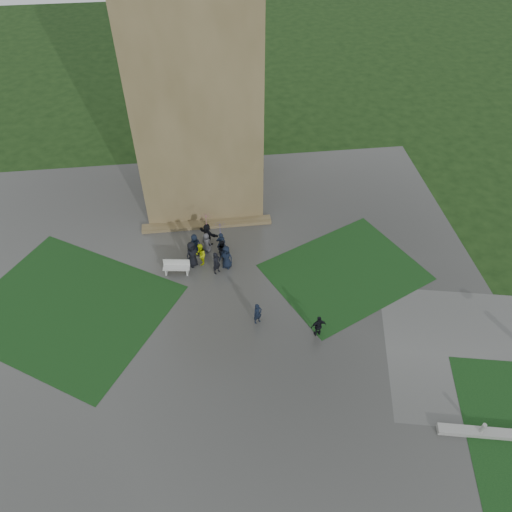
{
  "coord_description": "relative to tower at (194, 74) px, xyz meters",
  "views": [
    {
      "loc": [
        0.28,
        -16.19,
        22.83
      ],
      "look_at": [
        2.9,
        5.92,
        1.2
      ],
      "focal_mm": 35.0,
      "sensor_mm": 36.0,
      "label": 1
    }
  ],
  "objects": [
    {
      "name": "plaza",
      "position": [
        0.0,
        -13.0,
        -8.99
      ],
      "size": [
        34.0,
        34.0,
        0.02
      ],
      "primitive_type": "cube",
      "color": "#373735",
      "rests_on": "ground"
    },
    {
      "name": "tower_plinth",
      "position": [
        0.0,
        -4.4,
        -8.87
      ],
      "size": [
        9.0,
        0.8,
        0.22
      ],
      "primitive_type": "cube",
      "color": "brown",
      "rests_on": "plaza"
    },
    {
      "name": "lawn_inset_right",
      "position": [
        8.5,
        -10.0,
        -8.97
      ],
      "size": [
        11.12,
        10.15,
        0.01
      ],
      "primitive_type": "cube",
      "rotation": [
        0.0,
        0.0,
        0.44
      ],
      "color": "black",
      "rests_on": "plaza"
    },
    {
      "name": "lawn_inset_left",
      "position": [
        -8.5,
        -11.0,
        -8.97
      ],
      "size": [
        14.1,
        13.46,
        0.01
      ],
      "primitive_type": "cube",
      "rotation": [
        0.0,
        0.0,
        -0.56
      ],
      "color": "black",
      "rests_on": "plaza"
    },
    {
      "name": "visitor_cluster",
      "position": [
        0.02,
        -7.38,
        -7.83
      ],
      "size": [
        3.2,
        3.82,
        2.54
      ],
      "color": "black",
      "rests_on": "plaza"
    },
    {
      "name": "ground",
      "position": [
        0.0,
        -15.0,
        -9.0
      ],
      "size": [
        120.0,
        120.0,
        0.0
      ],
      "primitive_type": "plane",
      "color": "black"
    },
    {
      "name": "tower",
      "position": [
        0.0,
        0.0,
        0.0
      ],
      "size": [
        8.0,
        8.0,
        18.0
      ],
      "primitive_type": "cube",
      "color": "brown",
      "rests_on": "ground"
    },
    {
      "name": "bench",
      "position": [
        -2.09,
        -8.77,
        -8.48
      ],
      "size": [
        1.73,
        0.74,
        0.97
      ],
      "rotation": [
        0.0,
        0.0,
        -0.13
      ],
      "color": "beige",
      "rests_on": "plaza"
    },
    {
      "name": "pedestrian_near",
      "position": [
        5.75,
        -14.59,
        -8.22
      ],
      "size": [
        0.95,
        0.62,
        1.52
      ],
      "primitive_type": "imported",
      "rotation": [
        0.0,
        0.0,
        3.27
      ],
      "color": "black",
      "rests_on": "plaza"
    },
    {
      "name": "pedestrian_mid",
      "position": [
        2.5,
        -13.3,
        -8.25
      ],
      "size": [
        0.63,
        0.55,
        1.46
      ],
      "primitive_type": "imported",
      "rotation": [
        0.0,
        0.0,
        0.47
      ],
      "color": "black",
      "rests_on": "plaza"
    }
  ]
}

